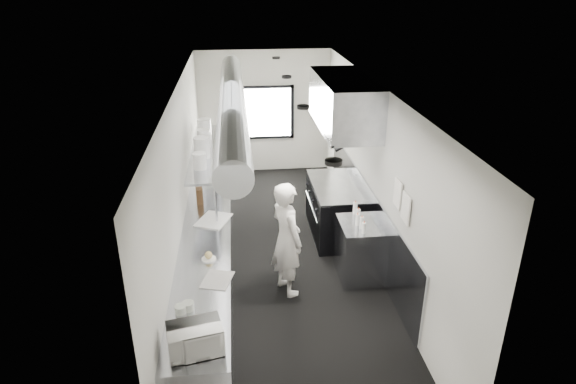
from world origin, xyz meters
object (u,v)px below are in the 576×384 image
object	(u,v)px
prep_counter	(209,252)
deli_tub_a	(181,309)
small_plate	(209,259)
line_cook	(287,239)
knife_block	(199,195)
plate_stack_a	(200,161)
squeeze_bottle_a	(364,228)
squeeze_bottle_d	(358,215)
plate_stack_b	(202,147)
bottle_station	(360,250)
deli_tub_b	(188,306)
squeeze_bottle_b	(362,223)
squeeze_bottle_e	(355,208)
plate_stack_c	(204,138)
cutting_board	(213,220)
exhaust_hood	(344,103)
far_work_table	(215,166)
pass_shelf	(205,152)
plate_stack_d	(204,129)
range	(335,209)
squeeze_bottle_c	(357,220)

from	to	relation	value
prep_counter	deli_tub_a	distance (m)	2.12
deli_tub_a	small_plate	distance (m)	1.12
line_cook	knife_block	bearing A→B (deg)	20.17
line_cook	plate_stack_a	size ratio (longest dim) A/B	6.83
prep_counter	squeeze_bottle_a	distance (m)	2.36
line_cook	squeeze_bottle_d	distance (m)	1.19
prep_counter	plate_stack_b	size ratio (longest dim) A/B	17.70
bottle_station	deli_tub_b	bearing A→B (deg)	-143.32
small_plate	squeeze_bottle_a	world-z (taller)	squeeze_bottle_a
squeeze_bottle_b	squeeze_bottle_e	world-z (taller)	squeeze_bottle_e
bottle_station	plate_stack_c	world-z (taller)	plate_stack_c
plate_stack_a	cutting_board	bearing A→B (deg)	-69.17
exhaust_hood	bottle_station	size ratio (longest dim) A/B	2.44
cutting_board	far_work_table	bearing A→B (deg)	91.55
exhaust_hood	pass_shelf	world-z (taller)	exhaust_hood
far_work_table	plate_stack_d	world-z (taller)	plate_stack_d
cutting_board	plate_stack_c	world-z (taller)	plate_stack_c
deli_tub_a	knife_block	bearing A→B (deg)	88.94
small_plate	squeeze_bottle_b	bearing A→B (deg)	16.12
prep_counter	range	xyz separation A→B (m)	(2.19, 1.20, 0.02)
pass_shelf	deli_tub_b	distance (m)	3.55
pass_shelf	squeeze_bottle_b	bearing A→B (deg)	-38.60
knife_block	squeeze_bottle_d	distance (m)	2.57
deli_tub_a	exhaust_hood	bearing A→B (deg)	53.07
plate_stack_a	plate_stack_d	xyz separation A→B (m)	(0.01, 1.47, 0.06)
exhaust_hood	prep_counter	world-z (taller)	exhaust_hood
far_work_table	small_plate	distance (m)	4.69
far_work_table	deli_tub_a	size ratio (longest dim) A/B	9.39
deli_tub_b	squeeze_bottle_a	distance (m)	2.81
plate_stack_d	small_plate	bearing A→B (deg)	-87.41
knife_block	prep_counter	bearing A→B (deg)	-87.11
prep_counter	range	world-z (taller)	range
cutting_board	squeeze_bottle_c	xyz separation A→B (m)	(2.12, -0.38, 0.08)
squeeze_bottle_e	prep_counter	bearing A→B (deg)	-176.38
knife_block	squeeze_bottle_c	size ratio (longest dim) A/B	1.44
far_work_table	knife_block	bearing A→B (deg)	-92.83
pass_shelf	plate_stack_a	world-z (taller)	plate_stack_a
exhaust_hood	cutting_board	distance (m)	2.81
bottle_station	plate_stack_d	world-z (taller)	plate_stack_d
exhaust_hood	squeeze_bottle_b	distance (m)	2.07
small_plate	plate_stack_c	distance (m)	2.73
plate_stack_b	plate_stack_d	distance (m)	0.96
prep_counter	squeeze_bottle_c	world-z (taller)	squeeze_bottle_c
exhaust_hood	deli_tub_b	xyz separation A→B (m)	(-2.36, -3.20, -1.44)
small_plate	deli_tub_b	bearing A→B (deg)	-100.08
far_work_table	squeeze_bottle_c	world-z (taller)	squeeze_bottle_c
plate_stack_c	bottle_station	bearing A→B (deg)	-37.86
exhaust_hood	bottle_station	world-z (taller)	exhaust_hood
plate_stack_d	squeeze_bottle_d	world-z (taller)	plate_stack_d
deli_tub_b	squeeze_bottle_d	world-z (taller)	squeeze_bottle_d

